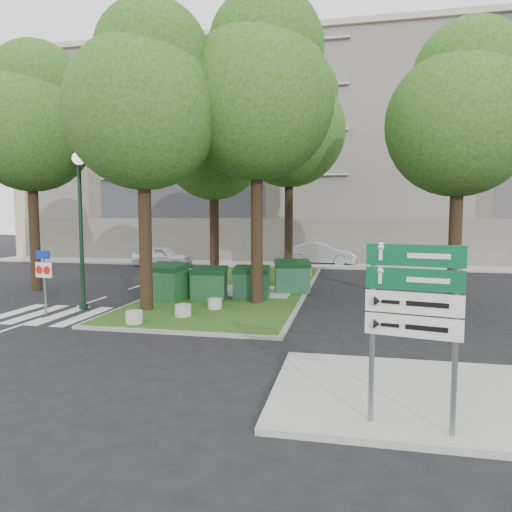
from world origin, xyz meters
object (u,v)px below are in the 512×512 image
(car_white, at_px, (163,256))
(directional_sign, at_px, (413,307))
(dumpster_a, at_px, (166,282))
(tree_street_right, at_px, (462,110))
(tree_median_mid, at_px, (216,139))
(bollard_right, at_px, (215,303))
(dumpster_b, at_px, (209,283))
(car_silver, at_px, (321,253))
(bollard_left, at_px, (134,317))
(dumpster_c, at_px, (251,283))
(tree_median_far, at_px, (291,120))
(traffic_sign_pole, at_px, (44,271))
(bollard_mid, at_px, (183,310))
(tree_median_near_left, at_px, (146,97))
(street_lamp, at_px, (80,211))
(tree_median_near_right, at_px, (260,87))
(dumpster_d, at_px, (292,276))
(litter_bin, at_px, (308,270))
(tree_street_left, at_px, (32,118))

(car_white, bearing_deg, directional_sign, -147.65)
(dumpster_a, bearing_deg, tree_street_right, 17.84)
(tree_median_mid, distance_m, bollard_right, 9.12)
(tree_median_mid, xyz_separation_m, dumpster_a, (-0.67, -4.62, -6.17))
(dumpster_b, distance_m, car_silver, 15.05)
(bollard_left, xyz_separation_m, bollard_right, (1.76, 2.59, -0.01))
(dumpster_c, bearing_deg, bollard_left, -120.87)
(tree_median_far, height_order, traffic_sign_pole, tree_median_far)
(tree_median_far, bearing_deg, directional_sign, -76.70)
(dumpster_a, height_order, dumpster_b, dumpster_a)
(dumpster_c, bearing_deg, bollard_mid, -114.90)
(tree_median_near_left, xyz_separation_m, dumpster_b, (1.43, 2.29, -6.59))
(dumpster_c, relative_size, directional_sign, 0.51)
(tree_street_right, relative_size, street_lamp, 1.80)
(dumpster_c, bearing_deg, dumpster_b, -166.65)
(tree_median_far, distance_m, bollard_left, 14.44)
(tree_median_near_right, xyz_separation_m, street_lamp, (-6.07, -2.00, -4.48))
(tree_street_right, relative_size, dumpster_d, 5.96)
(bollard_left, bearing_deg, dumpster_c, 61.62)
(bollard_left, xyz_separation_m, litter_bin, (4.17, 12.08, 0.15))
(bollard_left, bearing_deg, car_silver, 76.75)
(tree_median_far, xyz_separation_m, tree_street_left, (-10.70, -6.00, -0.67))
(dumpster_a, bearing_deg, car_silver, 85.89)
(tree_median_far, relative_size, dumpster_b, 8.12)
(tree_median_far, relative_size, car_silver, 2.50)
(dumpster_c, xyz_separation_m, litter_bin, (1.58, 7.27, -0.29))
(tree_street_right, xyz_separation_m, traffic_sign_pole, (-13.78, -3.61, -5.49))
(dumpster_b, bearing_deg, traffic_sign_pole, -150.55)
(street_lamp, bearing_deg, car_white, 101.66)
(dumpster_b, relative_size, bollard_left, 2.87)
(tree_street_left, height_order, dumpster_c, tree_street_left)
(dumpster_a, height_order, dumpster_d, dumpster_a)
(tree_median_near_right, distance_m, tree_street_left, 10.61)
(dumpster_a, relative_size, bollard_left, 3.43)
(tree_median_far, height_order, street_lamp, tree_median_far)
(bollard_mid, xyz_separation_m, directional_sign, (6.19, -6.70, 1.68))
(tree_median_mid, distance_m, tree_street_right, 10.77)
(dumpster_d, relative_size, bollard_mid, 3.18)
(dumpster_c, relative_size, car_silver, 0.30)
(tree_median_mid, bearing_deg, dumpster_a, -98.21)
(directional_sign, bearing_deg, dumpster_d, 117.66)
(traffic_sign_pole, height_order, car_white, traffic_sign_pole)
(dumpster_b, bearing_deg, car_silver, 70.27)
(bollard_mid, relative_size, directional_sign, 0.19)
(tree_median_mid, xyz_separation_m, street_lamp, (-3.07, -6.50, -3.47))
(tree_street_right, relative_size, bollard_mid, 18.98)
(tree_median_far, height_order, bollard_mid, tree_median_far)
(dumpster_b, height_order, dumpster_d, dumpster_d)
(tree_median_far, relative_size, dumpster_c, 8.37)
(bollard_mid, xyz_separation_m, street_lamp, (-4.11, 0.86, 3.20))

